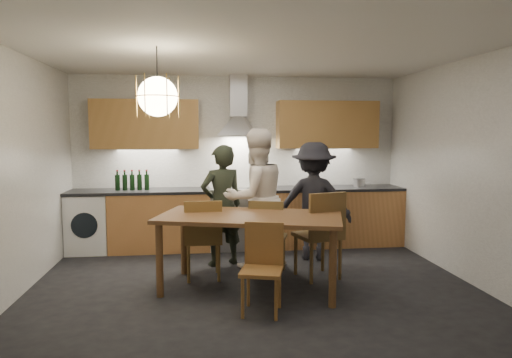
{
  "coord_description": "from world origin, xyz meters",
  "views": [
    {
      "loc": [
        -0.58,
        -4.84,
        1.74
      ],
      "look_at": [
        0.06,
        0.4,
        1.2
      ],
      "focal_mm": 32.0,
      "sensor_mm": 36.0,
      "label": 1
    }
  ],
  "objects": [
    {
      "name": "ground",
      "position": [
        0.0,
        0.0,
        0.0
      ],
      "size": [
        5.0,
        5.0,
        0.0
      ],
      "primitive_type": "plane",
      "color": "black",
      "rests_on": "ground"
    },
    {
      "name": "room_shell",
      "position": [
        0.0,
        0.0,
        1.71
      ],
      "size": [
        5.02,
        4.52,
        2.61
      ],
      "color": "white",
      "rests_on": "ground"
    },
    {
      "name": "counter_run",
      "position": [
        0.02,
        1.95,
        0.45
      ],
      "size": [
        5.0,
        0.62,
        0.9
      ],
      "color": "tan",
      "rests_on": "ground"
    },
    {
      "name": "range_stove",
      "position": [
        0.0,
        1.94,
        0.44
      ],
      "size": [
        0.9,
        0.6,
        0.92
      ],
      "color": "silver",
      "rests_on": "ground"
    },
    {
      "name": "wall_fixtures",
      "position": [
        0.0,
        2.07,
        1.87
      ],
      "size": [
        4.3,
        0.54,
        1.1
      ],
      "color": "#B98747",
      "rests_on": "ground"
    },
    {
      "name": "pendant_lamp",
      "position": [
        -1.0,
        -0.1,
        2.1
      ],
      "size": [
        0.43,
        0.43,
        0.7
      ],
      "color": "black",
      "rests_on": "ground"
    },
    {
      "name": "dining_table",
      "position": [
        -0.04,
        0.08,
        0.74
      ],
      "size": [
        2.18,
        1.5,
        0.84
      ],
      "rotation": [
        0.0,
        0.0,
        -0.28
      ],
      "color": "brown",
      "rests_on": "ground"
    },
    {
      "name": "chair_back_left",
      "position": [
        -0.56,
        0.44,
        0.55
      ],
      "size": [
        0.44,
        0.44,
        0.96
      ],
      "rotation": [
        0.0,
        0.0,
        3.16
      ],
      "color": "brown",
      "rests_on": "ground"
    },
    {
      "name": "chair_back_mid",
      "position": [
        0.22,
        0.54,
        0.53
      ],
      "size": [
        0.53,
        0.53,
        0.93
      ],
      "rotation": [
        0.0,
        0.0,
        2.83
      ],
      "color": "brown",
      "rests_on": "ground"
    },
    {
      "name": "chair_back_right",
      "position": [
        0.83,
        0.29,
        0.6
      ],
      "size": [
        0.59,
        0.59,
        1.05
      ],
      "rotation": [
        0.0,
        0.0,
        3.42
      ],
      "color": "brown",
      "rests_on": "ground"
    },
    {
      "name": "chair_front",
      "position": [
        0.01,
        -0.55,
        0.49
      ],
      "size": [
        0.48,
        0.48,
        0.86
      ],
      "rotation": [
        0.0,
        0.0,
        -0.28
      ],
      "color": "brown",
      "rests_on": "ground"
    },
    {
      "name": "person_left",
      "position": [
        -0.31,
        1.06,
        0.79
      ],
      "size": [
        0.67,
        0.55,
        1.58
      ],
      "primitive_type": "imported",
      "rotation": [
        0.0,
        0.0,
        3.47
      ],
      "color": "black",
      "rests_on": "ground"
    },
    {
      "name": "person_mid",
      "position": [
        0.12,
        0.94,
        0.89
      ],
      "size": [
        1.06,
        0.96,
        1.79
      ],
      "primitive_type": "imported",
      "rotation": [
        0.0,
        0.0,
        3.53
      ],
      "color": "white",
      "rests_on": "ground"
    },
    {
      "name": "person_right",
      "position": [
        0.95,
        1.2,
        0.81
      ],
      "size": [
        1.15,
        0.83,
        1.61
      ],
      "primitive_type": "imported",
      "rotation": [
        0.0,
        0.0,
        2.9
      ],
      "color": "black",
      "rests_on": "ground"
    },
    {
      "name": "mixing_bowl",
      "position": [
        1.22,
        1.92,
        0.94
      ],
      "size": [
        0.38,
        0.38,
        0.07
      ],
      "primitive_type": "imported",
      "rotation": [
        0.0,
        0.0,
        -0.29
      ],
      "color": "#B2B2B6",
      "rests_on": "counter_run"
    },
    {
      "name": "stock_pot",
      "position": [
        1.88,
        1.98,
        0.96
      ],
      "size": [
        0.21,
        0.21,
        0.12
      ],
      "primitive_type": "cylinder",
      "rotation": [
        0.0,
        0.0,
        0.27
      ],
      "color": "#B2B2B6",
      "rests_on": "counter_run"
    },
    {
      "name": "wine_bottles",
      "position": [
        -1.57,
        1.95,
        1.05
      ],
      "size": [
        0.49,
        0.07,
        0.3
      ],
      "color": "black",
      "rests_on": "counter_run"
    }
  ]
}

